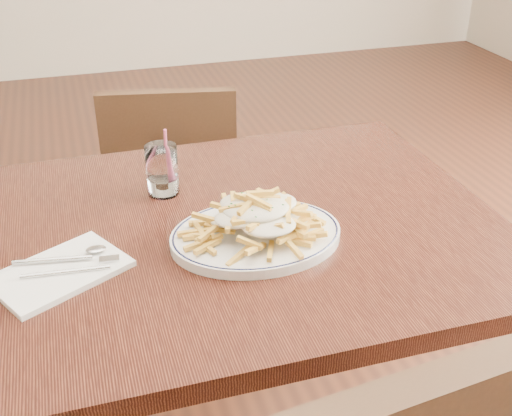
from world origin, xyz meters
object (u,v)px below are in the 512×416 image
object	(u,v)px
water_glass	(162,173)
chair_far	(174,192)
fries_plate	(256,236)
loaded_fries	(256,214)
table	(194,263)

from	to	relation	value
water_glass	chair_far	bearing A→B (deg)	79.15
fries_plate	loaded_fries	xyz separation A→B (m)	(0.00, 0.00, 0.05)
fries_plate	loaded_fries	world-z (taller)	loaded_fries
table	loaded_fries	bearing A→B (deg)	-35.69
chair_far	fries_plate	bearing A→B (deg)	-87.93
table	water_glass	distance (m)	0.21
table	fries_plate	world-z (taller)	fries_plate
table	water_glass	size ratio (longest dim) A/B	8.21
table	loaded_fries	distance (m)	0.19
table	loaded_fries	size ratio (longest dim) A/B	4.32
fries_plate	table	bearing A→B (deg)	144.31
fries_plate	water_glass	bearing A→B (deg)	118.86
water_glass	table	bearing A→B (deg)	-80.98
fries_plate	loaded_fries	size ratio (longest dim) A/B	1.22
loaded_fries	water_glass	bearing A→B (deg)	118.86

